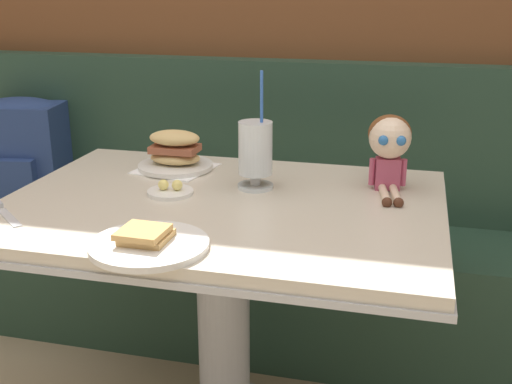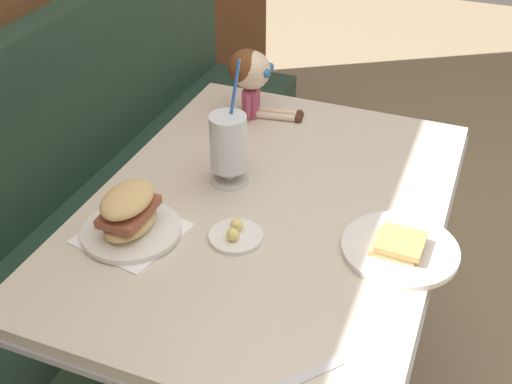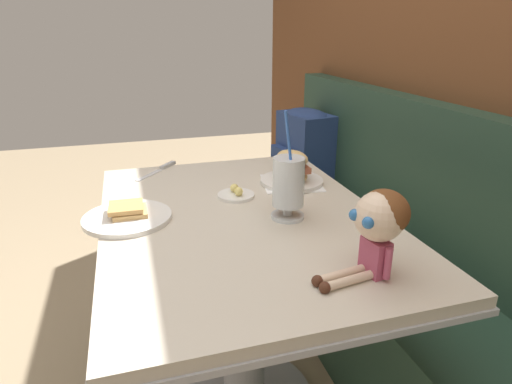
{
  "view_description": "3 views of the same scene",
  "coord_description": "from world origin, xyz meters",
  "px_view_note": "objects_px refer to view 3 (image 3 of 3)",
  "views": [
    {
      "loc": [
        0.46,
        -1.27,
        1.27
      ],
      "look_at": [
        0.09,
        0.16,
        0.78
      ],
      "focal_mm": 44.7,
      "sensor_mm": 36.0,
      "label": 1
    },
    {
      "loc": [
        -1.15,
        -0.24,
        1.63
      ],
      "look_at": [
        -0.02,
        0.2,
        0.79
      ],
      "focal_mm": 45.25,
      "sensor_mm": 36.0,
      "label": 2
    },
    {
      "loc": [
        1.13,
        -0.12,
        1.26
      ],
      "look_at": [
        0.06,
        0.21,
        0.83
      ],
      "focal_mm": 30.52,
      "sensor_mm": 36.0,
      "label": 3
    }
  ],
  "objects_px": {
    "toast_plate": "(128,216)",
    "backpack": "(304,145)",
    "milkshake_glass": "(288,185)",
    "butter_knife": "(163,168)",
    "butter_saucer": "(236,194)",
    "sandwich_plate": "(292,171)",
    "seated_doll": "(379,221)"
  },
  "relations": [
    {
      "from": "sandwich_plate",
      "to": "backpack",
      "type": "height_order",
      "value": "sandwich_plate"
    },
    {
      "from": "toast_plate",
      "to": "milkshake_glass",
      "type": "xyz_separation_m",
      "value": [
        0.12,
        0.44,
        0.09
      ]
    },
    {
      "from": "milkshake_glass",
      "to": "seated_doll",
      "type": "relative_size",
      "value": 1.4
    },
    {
      "from": "butter_knife",
      "to": "backpack",
      "type": "xyz_separation_m",
      "value": [
        -0.46,
        0.79,
        -0.09
      ]
    },
    {
      "from": "milkshake_glass",
      "to": "sandwich_plate",
      "type": "distance_m",
      "value": 0.3
    },
    {
      "from": "toast_plate",
      "to": "backpack",
      "type": "bearing_deg",
      "value": 134.65
    },
    {
      "from": "backpack",
      "to": "toast_plate",
      "type": "bearing_deg",
      "value": -45.35
    },
    {
      "from": "milkshake_glass",
      "to": "butter_knife",
      "type": "height_order",
      "value": "milkshake_glass"
    },
    {
      "from": "sandwich_plate",
      "to": "seated_doll",
      "type": "relative_size",
      "value": 1.03
    },
    {
      "from": "milkshake_glass",
      "to": "seated_doll",
      "type": "xyz_separation_m",
      "value": [
        0.34,
        0.08,
        0.03
      ]
    },
    {
      "from": "seated_doll",
      "to": "backpack",
      "type": "relative_size",
      "value": 0.56
    },
    {
      "from": "butter_knife",
      "to": "seated_doll",
      "type": "distance_m",
      "value": 1.0
    },
    {
      "from": "milkshake_glass",
      "to": "butter_saucer",
      "type": "relative_size",
      "value": 2.63
    },
    {
      "from": "milkshake_glass",
      "to": "backpack",
      "type": "relative_size",
      "value": 0.78
    },
    {
      "from": "butter_saucer",
      "to": "butter_knife",
      "type": "distance_m",
      "value": 0.42
    },
    {
      "from": "toast_plate",
      "to": "butter_saucer",
      "type": "relative_size",
      "value": 2.08
    },
    {
      "from": "toast_plate",
      "to": "butter_knife",
      "type": "height_order",
      "value": "toast_plate"
    },
    {
      "from": "butter_knife",
      "to": "seated_doll",
      "type": "bearing_deg",
      "value": 22.75
    },
    {
      "from": "toast_plate",
      "to": "sandwich_plate",
      "type": "height_order",
      "value": "sandwich_plate"
    },
    {
      "from": "toast_plate",
      "to": "milkshake_glass",
      "type": "distance_m",
      "value": 0.47
    },
    {
      "from": "sandwich_plate",
      "to": "toast_plate",
      "type": "bearing_deg",
      "value": -74.58
    },
    {
      "from": "butter_knife",
      "to": "seated_doll",
      "type": "xyz_separation_m",
      "value": [
        0.91,
        0.38,
        0.12
      ]
    },
    {
      "from": "milkshake_glass",
      "to": "backpack",
      "type": "distance_m",
      "value": 1.15
    },
    {
      "from": "sandwich_plate",
      "to": "seated_doll",
      "type": "bearing_deg",
      "value": -3.62
    },
    {
      "from": "milkshake_glass",
      "to": "butter_knife",
      "type": "xyz_separation_m",
      "value": [
        -0.57,
        -0.3,
        -0.09
      ]
    },
    {
      "from": "milkshake_glass",
      "to": "sandwich_plate",
      "type": "bearing_deg",
      "value": 156.73
    },
    {
      "from": "butter_knife",
      "to": "butter_saucer",
      "type": "bearing_deg",
      "value": 28.72
    },
    {
      "from": "toast_plate",
      "to": "sandwich_plate",
      "type": "xyz_separation_m",
      "value": [
        -0.15,
        0.56,
        0.03
      ]
    },
    {
      "from": "butter_saucer",
      "to": "seated_doll",
      "type": "relative_size",
      "value": 0.53
    },
    {
      "from": "butter_saucer",
      "to": "backpack",
      "type": "xyz_separation_m",
      "value": [
        -0.83,
        0.58,
        -0.09
      ]
    },
    {
      "from": "milkshake_glass",
      "to": "seated_doll",
      "type": "bearing_deg",
      "value": 12.89
    },
    {
      "from": "toast_plate",
      "to": "butter_saucer",
      "type": "height_order",
      "value": "toast_plate"
    }
  ]
}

